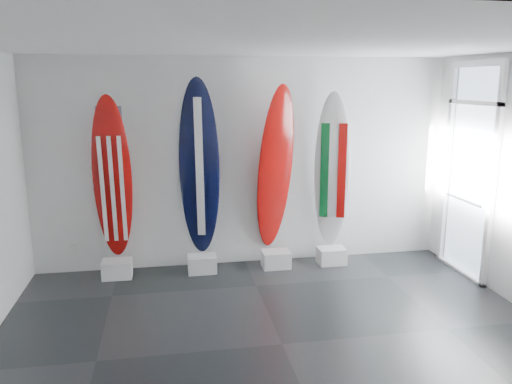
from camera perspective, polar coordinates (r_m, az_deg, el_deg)
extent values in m
plane|color=black|center=(5.44, 2.98, -16.83)|extent=(6.00, 6.00, 0.00)
plane|color=white|center=(4.76, 3.40, 16.56)|extent=(6.00, 6.00, 0.00)
plane|color=white|center=(7.29, -1.30, 3.30)|extent=(6.00, 0.00, 6.00)
plane|color=white|center=(2.65, 15.94, -13.94)|extent=(6.00, 0.00, 6.00)
cube|color=white|center=(7.29, -15.43, -8.39)|extent=(0.40, 0.30, 0.24)
ellipsoid|color=#900907|center=(7.06, -15.94, 1.43)|extent=(0.52, 0.37, 2.27)
cube|color=white|center=(7.27, -6.12, -8.07)|extent=(0.40, 0.30, 0.24)
ellipsoid|color=black|center=(7.01, -6.43, 2.68)|extent=(0.60, 0.36, 2.48)
cube|color=white|center=(7.41, 2.27, -7.60)|extent=(0.40, 0.30, 0.24)
ellipsoid|color=#900907|center=(7.16, 2.19, 2.59)|extent=(0.66, 0.61, 2.40)
cube|color=white|center=(7.62, 8.54, -7.15)|extent=(0.40, 0.30, 0.24)
ellipsoid|color=white|center=(7.40, 8.60, 2.36)|extent=(0.56, 0.38, 2.29)
cube|color=silver|center=(7.59, -19.95, -6.05)|extent=(0.09, 0.02, 0.13)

